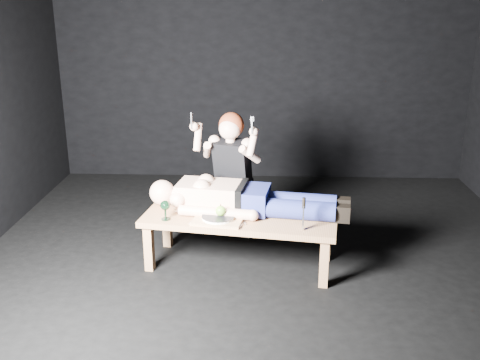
{
  "coord_description": "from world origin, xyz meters",
  "views": [
    {
      "loc": [
        -0.01,
        -4.24,
        2.19
      ],
      "look_at": [
        -0.18,
        0.08,
        0.75
      ],
      "focal_mm": 41.24,
      "sensor_mm": 36.0,
      "label": 1
    }
  ],
  "objects_px": {
    "table": "(240,240)",
    "serving_tray": "(218,220)",
    "lying_man": "(249,196)",
    "kneeling_woman": "(235,174)",
    "carving_knife": "(303,214)",
    "goblet": "(165,210)"
  },
  "relations": [
    {
      "from": "serving_tray",
      "to": "carving_knife",
      "type": "bearing_deg",
      "value": -12.35
    },
    {
      "from": "kneeling_woman",
      "to": "carving_knife",
      "type": "distance_m",
      "value": 1.02
    },
    {
      "from": "goblet",
      "to": "serving_tray",
      "type": "bearing_deg",
      "value": -1.98
    },
    {
      "from": "lying_man",
      "to": "kneeling_woman",
      "type": "relative_size",
      "value": 1.37
    },
    {
      "from": "lying_man",
      "to": "goblet",
      "type": "relative_size",
      "value": 10.42
    },
    {
      "from": "kneeling_woman",
      "to": "carving_knife",
      "type": "height_order",
      "value": "kneeling_woman"
    },
    {
      "from": "table",
      "to": "serving_tray",
      "type": "xyz_separation_m",
      "value": [
        -0.17,
        -0.12,
        0.24
      ]
    },
    {
      "from": "lying_man",
      "to": "goblet",
      "type": "bearing_deg",
      "value": -153.39
    },
    {
      "from": "kneeling_woman",
      "to": "carving_knife",
      "type": "relative_size",
      "value": 4.69
    },
    {
      "from": "table",
      "to": "goblet",
      "type": "distance_m",
      "value": 0.69
    },
    {
      "from": "table",
      "to": "kneeling_woman",
      "type": "distance_m",
      "value": 0.71
    },
    {
      "from": "lying_man",
      "to": "kneeling_woman",
      "type": "bearing_deg",
      "value": 114.84
    },
    {
      "from": "kneeling_woman",
      "to": "carving_knife",
      "type": "xyz_separation_m",
      "value": [
        0.57,
        -0.85,
        -0.05
      ]
    },
    {
      "from": "kneeling_woman",
      "to": "goblet",
      "type": "height_order",
      "value": "kneeling_woman"
    },
    {
      "from": "kneeling_woman",
      "to": "serving_tray",
      "type": "relative_size",
      "value": 3.17
    },
    {
      "from": "kneeling_woman",
      "to": "lying_man",
      "type": "bearing_deg",
      "value": -55.63
    },
    {
      "from": "lying_man",
      "to": "goblet",
      "type": "distance_m",
      "value": 0.71
    },
    {
      "from": "table",
      "to": "goblet",
      "type": "relative_size",
      "value": 9.68
    },
    {
      "from": "kneeling_woman",
      "to": "serving_tray",
      "type": "xyz_separation_m",
      "value": [
        -0.11,
        -0.7,
        -0.17
      ]
    },
    {
      "from": "table",
      "to": "carving_knife",
      "type": "bearing_deg",
      "value": -19.26
    },
    {
      "from": "lying_man",
      "to": "kneeling_woman",
      "type": "xyz_separation_m",
      "value": [
        -0.13,
        0.47,
        0.04
      ]
    },
    {
      "from": "kneeling_woman",
      "to": "serving_tray",
      "type": "height_order",
      "value": "kneeling_woman"
    }
  ]
}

